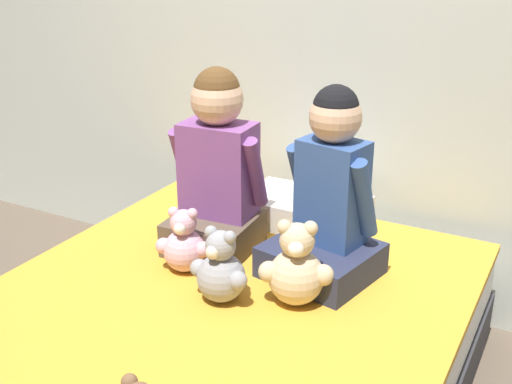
# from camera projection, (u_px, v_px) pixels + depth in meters

# --- Properties ---
(wall_behind_bed) EXTENTS (8.00, 0.06, 2.50)m
(wall_behind_bed) POSITION_uv_depth(u_px,v_px,m) (342.00, 6.00, 2.55)
(wall_behind_bed) COLOR beige
(wall_behind_bed) RESTS_ON ground_plane
(bed) EXTENTS (1.49, 1.89, 0.42)m
(bed) POSITION_uv_depth(u_px,v_px,m) (204.00, 370.00, 2.06)
(bed) COLOR #2D2D33
(bed) RESTS_ON ground_plane
(child_on_left) EXTENTS (0.36, 0.33, 0.67)m
(child_on_left) POSITION_uv_depth(u_px,v_px,m) (217.00, 168.00, 2.31)
(child_on_left) COLOR brown
(child_on_left) RESTS_ON bed
(child_on_right) EXTENTS (0.40, 0.39, 0.65)m
(child_on_right) POSITION_uv_depth(u_px,v_px,m) (329.00, 199.00, 2.13)
(child_on_right) COLOR #282D47
(child_on_right) RESTS_ON bed
(teddy_bear_held_by_left_child) EXTENTS (0.19, 0.15, 0.23)m
(teddy_bear_held_by_left_child) POSITION_uv_depth(u_px,v_px,m) (184.00, 244.00, 2.20)
(teddy_bear_held_by_left_child) COLOR #DBA3B2
(teddy_bear_held_by_left_child) RESTS_ON bed
(teddy_bear_held_by_right_child) EXTENTS (0.23, 0.18, 0.28)m
(teddy_bear_held_by_right_child) POSITION_uv_depth(u_px,v_px,m) (296.00, 269.00, 2.00)
(teddy_bear_held_by_right_child) COLOR #D1B78E
(teddy_bear_held_by_right_child) RESTS_ON bed
(teddy_bear_between_children) EXTENTS (0.21, 0.16, 0.25)m
(teddy_bear_between_children) POSITION_uv_depth(u_px,v_px,m) (221.00, 271.00, 2.02)
(teddy_bear_between_children) COLOR #939399
(teddy_bear_between_children) RESTS_ON bed
(pillow_at_headboard) EXTENTS (0.48, 0.30, 0.11)m
(pillow_at_headboard) POSITION_uv_depth(u_px,v_px,m) (305.00, 210.00, 2.59)
(pillow_at_headboard) COLOR white
(pillow_at_headboard) RESTS_ON bed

